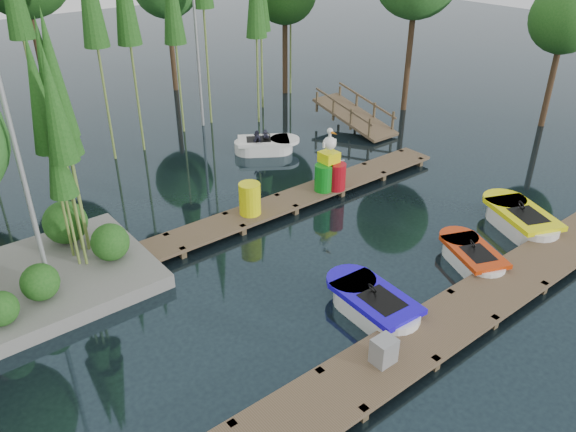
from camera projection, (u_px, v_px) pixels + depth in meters
ground_plane at (285, 263)px, 15.44m from camera, size 90.00×90.00×0.00m
near_dock at (413, 344)px, 12.25m from camera, size 18.00×1.50×0.50m
far_dock at (261, 211)px, 17.58m from camera, size 15.00×1.20×0.50m
lamp_island at (13, 137)px, 12.09m from camera, size 0.30×0.30×7.25m
lamp_rear at (196, 27)px, 23.08m from camera, size 0.30×0.30×7.25m
ramp at (354, 116)px, 24.51m from camera, size 1.50×3.94×1.49m
boat_blue at (373, 305)px, 13.40m from camera, size 1.38×2.79×0.92m
boat_red at (472, 257)px, 15.28m from camera, size 1.91×2.63×0.81m
boat_yellow_near at (520, 220)px, 16.97m from camera, size 2.34×3.19×0.98m
boat_white_far at (265, 145)px, 22.29m from camera, size 2.81×2.39×1.23m
utility_cabinet at (384, 351)px, 11.55m from camera, size 0.48×0.40×0.58m
yellow_barrel at (250, 199)px, 17.09m from camera, size 0.67×0.67×1.00m
drum_cluster at (330, 170)px, 18.66m from camera, size 1.21×1.11×2.08m
seagull_post at (338, 166)px, 19.07m from camera, size 0.52×0.28×0.83m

